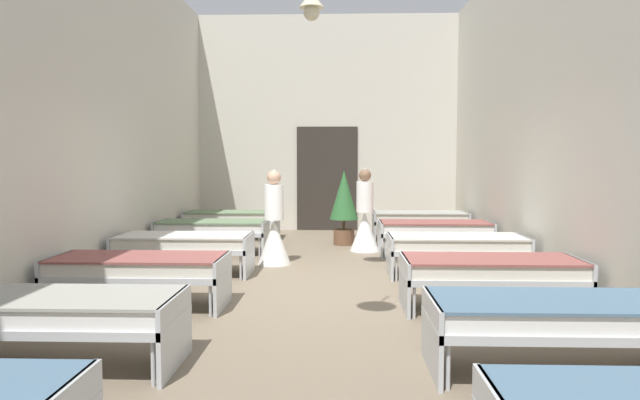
{
  "coord_description": "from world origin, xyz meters",
  "views": [
    {
      "loc": [
        0.28,
        -7.03,
        1.63
      ],
      "look_at": [
        0.0,
        1.28,
        1.04
      ],
      "focal_mm": 31.87,
      "sensor_mm": 36.0,
      "label": 1
    }
  ],
  "objects_px": {
    "bed_left_row_4": "(213,228)",
    "nurse_near_aisle": "(274,231)",
    "bed_left_row_3": "(184,244)",
    "bed_left_row_1": "(58,312)",
    "bed_right_row_4": "(435,229)",
    "bed_right_row_5": "(420,219)",
    "nurse_mid_aisle": "(365,222)",
    "bed_right_row_3": "(456,245)",
    "bed_left_row_2": "(139,268)",
    "potted_plant": "(344,201)",
    "bed_right_row_1": "(555,317)",
    "bed_right_row_2": "(491,270)",
    "bed_left_row_5": "(232,218)"
  },
  "relations": [
    {
      "from": "bed_left_row_2",
      "to": "bed_left_row_5",
      "type": "distance_m",
      "value": 5.45
    },
    {
      "from": "nurse_mid_aisle",
      "to": "potted_plant",
      "type": "bearing_deg",
      "value": 126.09
    },
    {
      "from": "bed_right_row_1",
      "to": "nurse_mid_aisle",
      "type": "relative_size",
      "value": 1.28
    },
    {
      "from": "bed_right_row_2",
      "to": "bed_left_row_5",
      "type": "height_order",
      "value": "same"
    },
    {
      "from": "bed_left_row_2",
      "to": "potted_plant",
      "type": "height_order",
      "value": "potted_plant"
    },
    {
      "from": "bed_right_row_2",
      "to": "bed_left_row_3",
      "type": "xyz_separation_m",
      "value": [
        -3.85,
        1.82,
        0.0
      ]
    },
    {
      "from": "bed_left_row_1",
      "to": "bed_right_row_4",
      "type": "height_order",
      "value": "same"
    },
    {
      "from": "bed_right_row_2",
      "to": "bed_right_row_3",
      "type": "xyz_separation_m",
      "value": [
        0.0,
        1.82,
        0.0
      ]
    },
    {
      "from": "bed_right_row_5",
      "to": "bed_right_row_1",
      "type": "bearing_deg",
      "value": -90.0
    },
    {
      "from": "bed_left_row_4",
      "to": "bed_left_row_1",
      "type": "bearing_deg",
      "value": -90.0
    },
    {
      "from": "bed_left_row_4",
      "to": "nurse_mid_aisle",
      "type": "bearing_deg",
      "value": 7.87
    },
    {
      "from": "bed_left_row_4",
      "to": "bed_right_row_4",
      "type": "height_order",
      "value": "same"
    },
    {
      "from": "bed_right_row_3",
      "to": "bed_left_row_4",
      "type": "distance_m",
      "value": 4.26
    },
    {
      "from": "bed_right_row_2",
      "to": "bed_right_row_5",
      "type": "bearing_deg",
      "value": 90.0
    },
    {
      "from": "bed_left_row_3",
      "to": "bed_right_row_3",
      "type": "distance_m",
      "value": 3.85
    },
    {
      "from": "bed_left_row_2",
      "to": "bed_left_row_5",
      "type": "bearing_deg",
      "value": 90.0
    },
    {
      "from": "bed_right_row_2",
      "to": "bed_left_row_2",
      "type": "bearing_deg",
      "value": 180.0
    },
    {
      "from": "bed_left_row_4",
      "to": "nurse_near_aisle",
      "type": "relative_size",
      "value": 1.28
    },
    {
      "from": "bed_right_row_1",
      "to": "bed_left_row_3",
      "type": "bearing_deg",
      "value": 136.63
    },
    {
      "from": "potted_plant",
      "to": "bed_right_row_5",
      "type": "bearing_deg",
      "value": 24.54
    },
    {
      "from": "bed_left_row_1",
      "to": "nurse_near_aisle",
      "type": "bearing_deg",
      "value": 75.06
    },
    {
      "from": "bed_right_row_2",
      "to": "nurse_near_aisle",
      "type": "xyz_separation_m",
      "value": [
        -2.66,
        2.65,
        0.09
      ]
    },
    {
      "from": "bed_left_row_5",
      "to": "bed_right_row_3",
      "type": "bearing_deg",
      "value": -43.37
    },
    {
      "from": "bed_right_row_5",
      "to": "nurse_mid_aisle",
      "type": "relative_size",
      "value": 1.28
    },
    {
      "from": "bed_right_row_4",
      "to": "bed_left_row_1",
      "type": "bearing_deg",
      "value": -125.21
    },
    {
      "from": "bed_left_row_4",
      "to": "nurse_mid_aisle",
      "type": "distance_m",
      "value": 2.69
    },
    {
      "from": "bed_left_row_3",
      "to": "bed_left_row_4",
      "type": "height_order",
      "value": "same"
    },
    {
      "from": "bed_left_row_3",
      "to": "nurse_mid_aisle",
      "type": "height_order",
      "value": "nurse_mid_aisle"
    },
    {
      "from": "bed_left_row_4",
      "to": "nurse_near_aisle",
      "type": "xyz_separation_m",
      "value": [
        1.19,
        -0.98,
        0.09
      ]
    },
    {
      "from": "bed_right_row_2",
      "to": "bed_left_row_5",
      "type": "xyz_separation_m",
      "value": [
        -3.85,
        5.45,
        0.0
      ]
    },
    {
      "from": "bed_right_row_2",
      "to": "potted_plant",
      "type": "bearing_deg",
      "value": 108.1
    },
    {
      "from": "bed_left_row_1",
      "to": "potted_plant",
      "type": "distance_m",
      "value": 6.97
    },
    {
      "from": "bed_left_row_1",
      "to": "bed_right_row_5",
      "type": "height_order",
      "value": "same"
    },
    {
      "from": "bed_left_row_3",
      "to": "bed_right_row_4",
      "type": "distance_m",
      "value": 4.26
    },
    {
      "from": "bed_left_row_2",
      "to": "bed_right_row_1",
      "type": "bearing_deg",
      "value": -25.28
    },
    {
      "from": "bed_left_row_1",
      "to": "bed_right_row_1",
      "type": "bearing_deg",
      "value": 0.0
    },
    {
      "from": "nurse_near_aisle",
      "to": "potted_plant",
      "type": "relative_size",
      "value": 1.04
    },
    {
      "from": "bed_right_row_2",
      "to": "bed_right_row_5",
      "type": "height_order",
      "value": "same"
    },
    {
      "from": "bed_right_row_2",
      "to": "bed_left_row_3",
      "type": "distance_m",
      "value": 4.26
    },
    {
      "from": "bed_right_row_4",
      "to": "bed_right_row_5",
      "type": "bearing_deg",
      "value": 90.0
    },
    {
      "from": "nurse_near_aisle",
      "to": "bed_left_row_2",
      "type": "bearing_deg",
      "value": -84.89
    },
    {
      "from": "nurse_mid_aisle",
      "to": "potted_plant",
      "type": "relative_size",
      "value": 1.04
    },
    {
      "from": "bed_left_row_4",
      "to": "nurse_near_aisle",
      "type": "height_order",
      "value": "nurse_near_aisle"
    },
    {
      "from": "bed_right_row_2",
      "to": "bed_left_row_1",
      "type": "bearing_deg",
      "value": -154.72
    },
    {
      "from": "bed_left_row_2",
      "to": "bed_left_row_3",
      "type": "xyz_separation_m",
      "value": [
        0.0,
        1.82,
        0.0
      ]
    },
    {
      "from": "bed_right_row_3",
      "to": "bed_left_row_1",
      "type": "bearing_deg",
      "value": -136.63
    },
    {
      "from": "bed_left_row_5",
      "to": "nurse_mid_aisle",
      "type": "bearing_deg",
      "value": -28.54
    },
    {
      "from": "nurse_mid_aisle",
      "to": "potted_plant",
      "type": "xyz_separation_m",
      "value": [
        -0.37,
        0.74,
        0.32
      ]
    },
    {
      "from": "nurse_near_aisle",
      "to": "bed_left_row_1",
      "type": "bearing_deg",
      "value": -75.61
    },
    {
      "from": "bed_right_row_2",
      "to": "potted_plant",
      "type": "distance_m",
      "value": 5.01
    }
  ]
}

